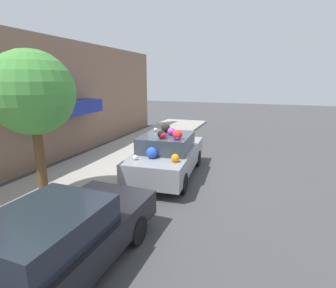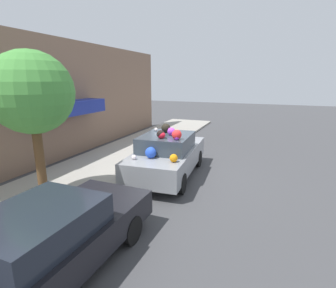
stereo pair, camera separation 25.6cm
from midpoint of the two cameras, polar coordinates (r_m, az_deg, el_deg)
name	(u,v)px [view 1 (the left image)]	position (r m, az deg, el deg)	size (l,w,h in m)	color
ground_plane	(167,175)	(9.36, -1.09, -6.81)	(60.00, 60.00, 0.00)	#424244
sidewalk_curb	(102,165)	(10.56, -14.94, -4.51)	(24.00, 3.20, 0.12)	#9E998E
building_facade	(50,102)	(11.51, -24.87, 8.37)	(18.00, 1.20, 4.94)	#846651
street_tree	(32,94)	(7.43, -28.36, 9.62)	(2.09, 2.09, 3.92)	brown
fire_hydrant	(152,141)	(12.38, -4.11, 0.59)	(0.20, 0.20, 0.70)	#B2B2B7
art_car	(168,154)	(9.06, -0.84, -2.22)	(4.38, 2.12, 1.82)	gray
parked_car_plain	(54,244)	(5.01, -25.08, -19.16)	(4.40, 1.83, 1.34)	black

